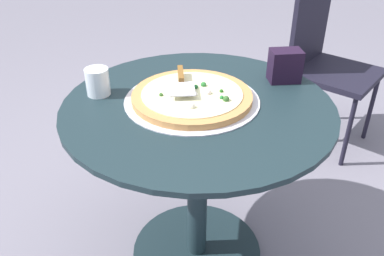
{
  "coord_description": "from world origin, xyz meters",
  "views": [
    {
      "loc": [
        -0.28,
        1.14,
        1.32
      ],
      "look_at": [
        0.02,
        -0.01,
        0.59
      ],
      "focal_mm": 38.39,
      "sensor_mm": 36.0,
      "label": 1
    }
  ],
  "objects": [
    {
      "name": "ground_plane",
      "position": [
        0.0,
        0.0,
        0.0
      ],
      "size": [
        10.0,
        10.0,
        0.0
      ],
      "primitive_type": "plane",
      "color": "slate"
    },
    {
      "name": "napkin_dispenser",
      "position": [
        -0.25,
        -0.25,
        0.75
      ],
      "size": [
        0.13,
        0.11,
        0.11
      ],
      "primitive_type": "cube",
      "rotation": [
        0.0,
        0.0,
        3.51
      ],
      "color": "black",
      "rests_on": "patio_table"
    },
    {
      "name": "patio_chair_far",
      "position": [
        -0.44,
        -1.03,
        0.49
      ],
      "size": [
        0.53,
        0.53,
        0.86
      ],
      "color": "black",
      "rests_on": "ground"
    },
    {
      "name": "patio_table",
      "position": [
        0.0,
        0.0,
        0.48
      ],
      "size": [
        0.89,
        0.89,
        0.69
      ],
      "color": "#1A2A30",
      "rests_on": "ground"
    },
    {
      "name": "pizza_server",
      "position": [
        0.07,
        -0.05,
        0.74
      ],
      "size": [
        0.11,
        0.21,
        0.02
      ],
      "color": "silver",
      "rests_on": "pizza_on_tray"
    },
    {
      "name": "drinking_cup",
      "position": [
        0.34,
        0.02,
        0.74
      ],
      "size": [
        0.08,
        0.08,
        0.09
      ],
      "primitive_type": "cylinder",
      "color": "white",
      "rests_on": "patio_table"
    },
    {
      "name": "pizza_on_tray",
      "position": [
        0.02,
        -0.01,
        0.7
      ],
      "size": [
        0.44,
        0.44,
        0.04
      ],
      "color": "silver",
      "rests_on": "patio_table"
    }
  ]
}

